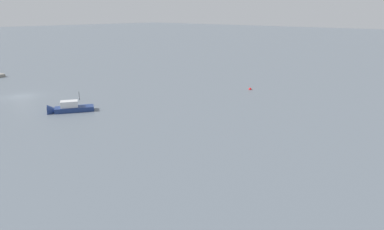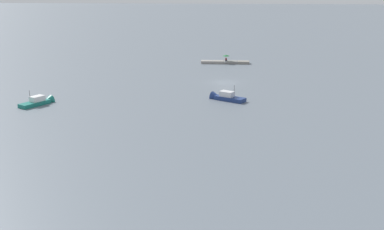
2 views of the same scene
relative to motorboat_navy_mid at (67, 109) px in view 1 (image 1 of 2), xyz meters
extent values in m
plane|color=slate|center=(0.08, -12.30, -0.32)|extent=(500.00, 500.00, 0.00)
cube|color=navy|center=(-0.75, 0.46, -0.13)|extent=(4.76, 3.78, 0.76)
cone|color=navy|center=(1.19, -0.72, -0.13)|extent=(2.19, 2.19, 1.60)
cube|color=silver|center=(-0.29, 0.17, 0.63)|extent=(2.37, 2.12, 0.76)
cube|color=#283847|center=(0.18, -0.11, 0.67)|extent=(0.70, 1.08, 0.53)
cylinder|color=black|center=(-1.34, 0.81, 1.54)|extent=(0.05, 0.05, 1.06)
sphere|color=red|center=(-25.80, 9.22, -0.24)|extent=(0.47, 0.47, 0.47)
camera|label=1|loc=(21.28, 39.82, 11.42)|focal=34.11mm
camera|label=2|loc=(-0.01, 70.69, 17.15)|focal=46.41mm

